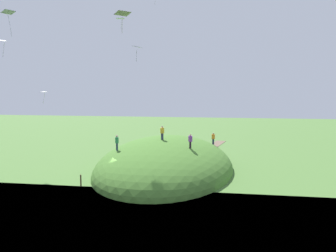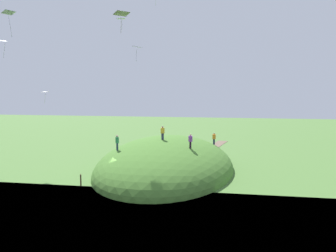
% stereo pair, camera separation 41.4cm
% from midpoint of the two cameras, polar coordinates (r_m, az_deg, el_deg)
% --- Properties ---
extents(ground_plane, '(160.00, 160.00, 0.00)m').
position_cam_midpoint_polar(ground_plane, '(36.63, -7.65, -9.13)').
color(ground_plane, '#4A7333').
extents(grass_hill, '(25.88, 16.17, 7.50)m').
position_cam_midpoint_polar(grass_hill, '(41.90, -0.70, -7.09)').
color(grass_hill, '#45762B').
rests_on(grass_hill, ground_plane).
extents(dirt_path, '(15.45, 5.06, 0.04)m').
position_cam_midpoint_polar(dirt_path, '(56.66, 6.93, -3.58)').
color(dirt_path, brown).
rests_on(dirt_path, ground_plane).
extents(person_with_child, '(0.58, 0.58, 1.62)m').
position_cam_midpoint_polar(person_with_child, '(39.85, -1.26, -0.87)').
color(person_with_child, '#282C4A').
rests_on(person_with_child, grass_hill).
extents(person_walking_path, '(0.56, 0.56, 1.57)m').
position_cam_midpoint_polar(person_walking_path, '(37.03, 3.41, -2.24)').
color(person_walking_path, black).
rests_on(person_walking_path, grass_hill).
extents(person_watching_kites, '(0.46, 0.46, 1.56)m').
position_cam_midpoint_polar(person_watching_kites, '(44.84, 7.27, -1.85)').
color(person_watching_kites, '#202843').
rests_on(person_watching_kites, grass_hill).
extents(person_on_hilltop, '(0.49, 0.49, 1.75)m').
position_cam_midpoint_polar(person_on_hilltop, '(38.61, -8.79, -2.43)').
color(person_on_hilltop, '#24324E').
rests_on(person_on_hilltop, grass_hill).
extents(kite_2, '(0.82, 0.78, 1.66)m').
position_cam_midpoint_polar(kite_2, '(37.44, -26.10, 12.40)').
color(kite_2, white).
extents(kite_3, '(1.41, 1.39, 1.64)m').
position_cam_midpoint_polar(kite_3, '(28.74, -7.98, 17.96)').
color(kite_3, '#F1E7CF').
extents(kite_4, '(1.11, 0.87, 1.50)m').
position_cam_midpoint_polar(kite_4, '(34.94, -5.50, 12.86)').
color(kite_4, white).
extents(kite_6, '(1.26, 1.06, 2.30)m').
position_cam_midpoint_polar(kite_6, '(35.30, -25.31, 16.58)').
color(kite_6, white).
extents(kite_7, '(0.78, 0.92, 1.44)m').
position_cam_midpoint_polar(kite_7, '(44.21, -20.19, 5.24)').
color(kite_7, white).
extents(kite_8, '(0.82, 1.07, 1.36)m').
position_cam_midpoint_polar(kite_8, '(43.75, -8.19, 17.20)').
color(kite_8, white).
extents(mooring_post, '(0.14, 0.14, 1.19)m').
position_cam_midpoint_polar(mooring_post, '(35.56, -14.61, -8.76)').
color(mooring_post, brown).
rests_on(mooring_post, ground_plane).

